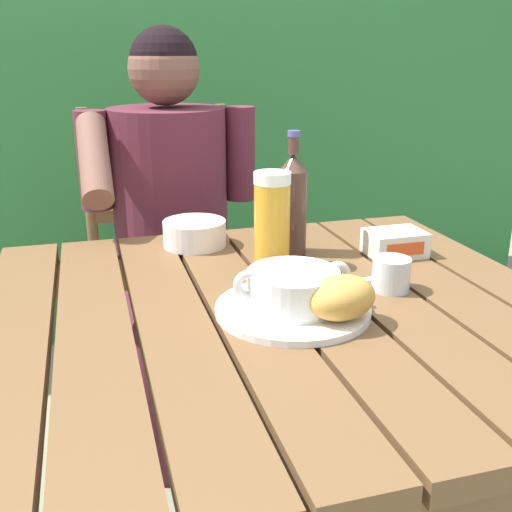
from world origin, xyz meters
The scene contains 13 objects.
dining_table centered at (0.00, 0.00, 0.65)m, with size 1.12×0.94×0.75m.
hedge_backdrop centered at (0.12, 1.83, 1.05)m, with size 3.53×0.98×2.26m.
chair_near_diner centered at (-0.02, 0.91, 0.49)m, with size 0.47×0.44×1.00m.
person_eating centered at (-0.02, 0.71, 0.72)m, with size 0.48×0.47×1.23m.
serving_plate centered at (0.07, -0.04, 0.76)m, with size 0.26×0.26×0.01m.
soup_bowl centered at (0.07, -0.04, 0.79)m, with size 0.20×0.15×0.07m.
bread_roll centered at (0.13, -0.10, 0.80)m, with size 0.14×0.11×0.07m.
beer_glass centered at (0.11, 0.20, 0.85)m, with size 0.07×0.07×0.19m.
beer_bottle centered at (0.17, 0.26, 0.86)m, with size 0.06×0.06×0.26m.
water_glass_small centered at (0.28, 0.01, 0.78)m, with size 0.07×0.07×0.06m.
butter_tub centered at (0.38, 0.19, 0.78)m, with size 0.12×0.09×0.05m.
table_knife centered at (0.21, 0.06, 0.75)m, with size 0.16×0.03×0.01m.
diner_bowl centered at (-0.02, 0.37, 0.78)m, with size 0.14×0.14×0.06m.
Camera 1 is at (-0.24, -0.90, 1.16)m, focal length 41.83 mm.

